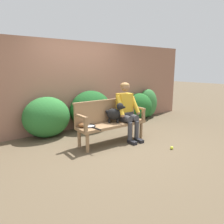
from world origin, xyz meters
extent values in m
plane|color=brown|center=(0.00, 0.00, 0.00)|extent=(40.00, 40.00, 0.00)
cube|color=#936651|center=(0.00, 1.64, 1.16)|extent=(8.00, 0.30, 2.33)
ellipsoid|color=#194C1E|center=(0.19, 1.23, 0.52)|extent=(1.17, 0.91, 1.04)
ellipsoid|color=#1E5B23|center=(2.02, 1.28, 0.42)|extent=(0.89, 0.78, 0.84)
ellipsoid|color=#286B2D|center=(-1.02, 1.24, 0.49)|extent=(1.12, 0.82, 0.97)
ellipsoid|color=#337538|center=(2.46, 1.32, 0.47)|extent=(0.70, 0.51, 0.94)
cube|color=#93704C|center=(0.00, 0.00, 0.41)|extent=(1.60, 0.46, 0.06)
cylinder|color=#93704C|center=(-0.72, -0.17, 0.19)|extent=(0.07, 0.07, 0.38)
cylinder|color=#93704C|center=(0.72, -0.17, 0.19)|extent=(0.07, 0.07, 0.38)
cylinder|color=#93704C|center=(-0.72, 0.17, 0.19)|extent=(0.07, 0.07, 0.38)
cylinder|color=#93704C|center=(0.72, 0.17, 0.19)|extent=(0.07, 0.07, 0.38)
cube|color=#93704C|center=(0.00, 0.20, 0.67)|extent=(1.60, 0.05, 0.46)
cube|color=#93704C|center=(0.00, 0.20, 0.92)|extent=(1.64, 0.06, 0.04)
cube|color=#93704C|center=(-0.76, -0.19, 0.56)|extent=(0.06, 0.06, 0.24)
cube|color=#93704C|center=(-0.76, 0.00, 0.70)|extent=(0.06, 0.46, 0.04)
cube|color=#93704C|center=(0.76, -0.19, 0.56)|extent=(0.06, 0.06, 0.24)
cube|color=#93704C|center=(0.76, 0.00, 0.70)|extent=(0.06, 0.46, 0.04)
cube|color=black|center=(0.31, -0.33, 0.04)|extent=(0.10, 0.24, 0.07)
cylinder|color=#3D3D42|center=(0.31, -0.25, 0.27)|extent=(0.10, 0.10, 0.39)
cylinder|color=#3D3D42|center=(0.31, -0.10, 0.52)|extent=(0.15, 0.30, 0.15)
cube|color=black|center=(0.51, -0.33, 0.04)|extent=(0.10, 0.24, 0.07)
cylinder|color=#3D3D42|center=(0.51, -0.25, 0.27)|extent=(0.10, 0.10, 0.39)
cylinder|color=#3D3D42|center=(0.51, -0.10, 0.52)|extent=(0.15, 0.30, 0.15)
cube|color=#3D3D42|center=(0.41, 0.05, 0.54)|extent=(0.32, 0.24, 0.20)
cube|color=gold|center=(0.41, 0.07, 0.80)|extent=(0.34, 0.22, 0.52)
cylinder|color=gold|center=(0.20, -0.04, 0.82)|extent=(0.14, 0.31, 0.44)
sphere|color=#936B4C|center=(0.18, -0.15, 0.62)|extent=(0.09, 0.09, 0.09)
cylinder|color=gold|center=(0.62, -0.04, 0.82)|extent=(0.14, 0.31, 0.44)
sphere|color=#936B4C|center=(0.64, -0.15, 0.62)|extent=(0.09, 0.09, 0.09)
sphere|color=#936B4C|center=(0.41, 0.05, 1.21)|extent=(0.20, 0.20, 0.20)
ellipsoid|color=olive|center=(0.41, 0.06, 1.24)|extent=(0.21, 0.21, 0.14)
cylinder|color=black|center=(0.10, -0.08, 0.49)|extent=(0.05, 0.05, 0.08)
cylinder|color=black|center=(0.18, 0.01, 0.49)|extent=(0.05, 0.05, 0.08)
cylinder|color=black|center=(-0.04, 0.05, 0.49)|extent=(0.05, 0.05, 0.08)
cylinder|color=black|center=(0.03, 0.14, 0.49)|extent=(0.05, 0.05, 0.08)
ellipsoid|color=black|center=(0.07, 0.03, 0.64)|extent=(0.37, 0.36, 0.25)
sphere|color=black|center=(0.15, -0.04, 0.66)|extent=(0.15, 0.15, 0.15)
sphere|color=black|center=(0.17, -0.06, 0.81)|extent=(0.16, 0.16, 0.16)
ellipsoid|color=black|center=(0.22, -0.11, 0.79)|extent=(0.11, 0.11, 0.06)
ellipsoid|color=black|center=(0.12, -0.11, 0.80)|extent=(0.06, 0.06, 0.12)
ellipsoid|color=black|center=(0.21, -0.01, 0.80)|extent=(0.06, 0.06, 0.12)
sphere|color=black|center=(-0.04, 0.13, 0.69)|extent=(0.07, 0.07, 0.07)
torus|color=black|center=(-0.54, 0.08, 0.45)|extent=(0.31, 0.31, 0.02)
cylinder|color=silver|center=(-0.54, 0.08, 0.45)|extent=(0.25, 0.25, 0.00)
cube|color=black|center=(-0.53, -0.09, 0.46)|extent=(0.04, 0.07, 0.02)
cylinder|color=black|center=(-0.52, -0.22, 0.46)|extent=(0.04, 0.22, 0.03)
ellipsoid|color=brown|center=(-0.67, 0.09, 0.49)|extent=(0.25, 0.21, 0.09)
sphere|color=#CCDB33|center=(0.74, -1.05, 0.03)|extent=(0.07, 0.07, 0.07)
camera|label=1|loc=(-2.64, -3.60, 1.62)|focal=33.71mm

